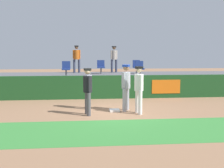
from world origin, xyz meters
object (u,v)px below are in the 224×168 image
Objects in this scene: seat_back_center at (101,66)px; seat_front_left at (66,68)px; spectator_hooded at (77,57)px; spectator_capped at (114,57)px; player_coach_visitor at (88,86)px; seat_front_right at (140,67)px; player_umpire at (88,88)px; first_base at (114,110)px; seat_back_right at (136,66)px; player_runner_visitor at (126,84)px; player_fielder_home at (139,86)px.

seat_front_left is (-2.04, -1.80, -0.00)m from seat_back_center.
spectator_hooded is 2.46m from spectator_capped.
player_coach_visitor is 2.02× the size of seat_front_right.
seat_front_left reaches higher than player_umpire.
first_base is at bearing 52.59° from player_coach_visitor.
seat_back_right is 1.81m from seat_front_right.
first_base is 6.99m from seat_back_right.
spectator_hooded is (-3.75, 1.04, 0.55)m from seat_back_right.
seat_front_left is at bearing 180.00° from seat_front_right.
seat_back_right is 0.49× the size of spectator_capped.
spectator_hooded is (-1.65, 7.54, 2.03)m from first_base.
first_base is 0.24× the size of player_coach_visitor.
spectator_capped reaches higher than seat_front_right.
player_umpire is 8.47m from spectator_capped.
seat_front_right reaches higher than player_runner_visitor.
seat_front_right is at bearing 134.18° from spectator_hooded.
seat_back_right is (3.15, 5.84, 0.53)m from player_coach_visitor.
first_base is at bearing 94.79° from spectator_hooded.
player_fielder_home is at bearing -29.84° from first_base.
player_runner_visitor is (-0.42, 0.59, 0.03)m from player_fielder_home.
seat_back_center is 1.00× the size of seat_front_right.
spectator_hooded is at bearing 171.22° from player_umpire.
seat_front_right is (4.12, -0.00, -0.00)m from seat_front_left.
player_coach_visitor is 0.98× the size of spectator_capped.
first_base is 0.48× the size of seat_front_right.
spectator_hooded is at bearing 164.52° from seat_back_right.
player_runner_visitor is 7.82m from spectator_hooded.
spectator_hooded is at bearing 79.58° from seat_front_left.
spectator_hooded is at bearing 145.53° from seat_back_center.
seat_back_right is (2.24, -0.00, -0.00)m from seat_back_center.
player_coach_visitor is 6.99m from spectator_hooded.
seat_back_center is at bearing 179.99° from seat_back_right.
player_coach_visitor is 0.95× the size of player_umpire.
player_runner_visitor is at bearing 63.77° from player_coach_visitor.
player_umpire is (-0.04, -1.24, 0.05)m from player_coach_visitor.
seat_back_center is 0.49× the size of spectator_capped.
player_runner_visitor is at bearing -84.58° from seat_back_center.
player_umpire is 6.11m from seat_front_right.
first_base is 1.55m from player_coach_visitor.
player_runner_visitor is at bearing -154.47° from player_fielder_home.
player_umpire is (-1.97, -0.08, -0.03)m from player_fielder_home.
first_base is at bearing -112.55° from seat_front_right.
spectator_capped is at bearing 174.02° from spectator_hooded.
player_runner_visitor is 1.07× the size of spectator_hooded.
seat_back_center is at bearing 159.61° from player_umpire.
player_fielder_home is 1.03× the size of player_umpire.
player_runner_visitor reaches higher than player_fielder_home.
player_fielder_home is 8.18m from spectator_capped.
seat_front_right reaches higher than first_base.
spectator_hooded is (-0.57, 8.12, 1.04)m from player_umpire.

